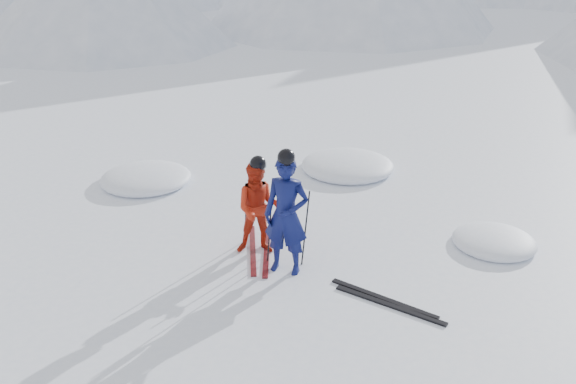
# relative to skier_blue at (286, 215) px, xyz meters

# --- Properties ---
(ground) EXTENTS (160.00, 160.00, 0.00)m
(ground) POSITION_rel_skier_blue_xyz_m (1.43, 0.03, -0.95)
(ground) COLOR white
(ground) RESTS_ON ground
(skier_blue) EXTENTS (0.73, 0.52, 1.90)m
(skier_blue) POSITION_rel_skier_blue_xyz_m (0.00, 0.00, 0.00)
(skier_blue) COLOR #0C124C
(skier_blue) RESTS_ON ground
(skier_red) EXTENTS (0.89, 0.77, 1.57)m
(skier_red) POSITION_rel_skier_blue_xyz_m (-0.57, 0.50, -0.16)
(skier_red) COLOR #B2220E
(skier_red) RESTS_ON ground
(pole_blue_left) EXTENTS (0.13, 0.09, 1.26)m
(pole_blue_left) POSITION_rel_skier_blue_xyz_m (-0.30, 0.15, -0.32)
(pole_blue_left) COLOR black
(pole_blue_left) RESTS_ON ground
(pole_blue_right) EXTENTS (0.13, 0.07, 1.26)m
(pole_blue_right) POSITION_rel_skier_blue_xyz_m (0.25, 0.25, -0.32)
(pole_blue_right) COLOR black
(pole_blue_right) RESTS_ON ground
(pole_red_left) EXTENTS (0.11, 0.09, 1.04)m
(pole_red_left) POSITION_rel_skier_blue_xyz_m (-0.87, 0.75, -0.43)
(pole_red_left) COLOR black
(pole_red_left) RESTS_ON ground
(pole_red_right) EXTENTS (0.11, 0.08, 1.04)m
(pole_red_right) POSITION_rel_skier_blue_xyz_m (-0.27, 0.65, -0.43)
(pole_red_right) COLOR black
(pole_red_right) RESTS_ON ground
(ski_worn_left) EXTENTS (0.58, 1.65, 0.03)m
(ski_worn_left) POSITION_rel_skier_blue_xyz_m (-0.69, 0.50, -0.93)
(ski_worn_left) COLOR black
(ski_worn_left) RESTS_ON ground
(ski_worn_right) EXTENTS (0.46, 1.68, 0.03)m
(ski_worn_right) POSITION_rel_skier_blue_xyz_m (-0.45, 0.50, -0.93)
(ski_worn_right) COLOR black
(ski_worn_right) RESTS_ON ground
(ski_loose_a) EXTENTS (1.60, 0.76, 0.03)m
(ski_loose_a) POSITION_rel_skier_blue_xyz_m (1.55, -0.50, -0.93)
(ski_loose_a) COLOR black
(ski_loose_a) RESTS_ON ground
(ski_loose_b) EXTENTS (1.62, 0.70, 0.03)m
(ski_loose_b) POSITION_rel_skier_blue_xyz_m (1.65, -0.65, -0.93)
(ski_loose_b) COLOR black
(ski_loose_b) RESTS_ON ground
(snow_lumps) EXTENTS (10.12, 6.44, 0.45)m
(snow_lumps) POSITION_rel_skier_blue_xyz_m (-0.39, 3.24, -0.95)
(snow_lumps) COLOR white
(snow_lumps) RESTS_ON ground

